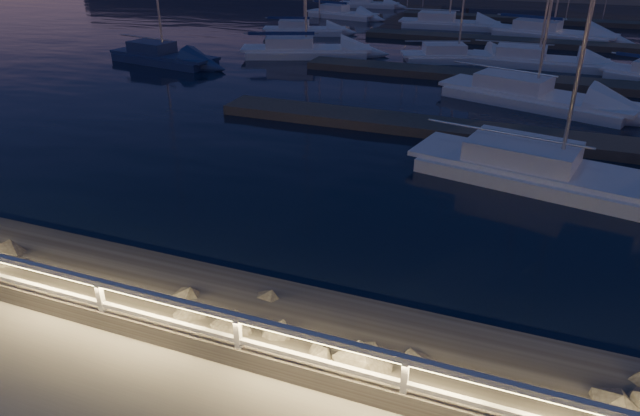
# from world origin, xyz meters

# --- Properties ---
(ground) EXTENTS (400.00, 400.00, 0.00)m
(ground) POSITION_xyz_m (0.00, 0.00, 0.00)
(ground) COLOR gray
(ground) RESTS_ON ground
(harbor_water) EXTENTS (400.00, 440.00, 0.60)m
(harbor_water) POSITION_xyz_m (0.00, 31.22, -0.97)
(harbor_water) COLOR black
(harbor_water) RESTS_ON ground
(guard_rail) EXTENTS (44.11, 0.12, 1.06)m
(guard_rail) POSITION_xyz_m (-0.07, -0.00, 0.77)
(guard_rail) COLOR silver
(guard_rail) RESTS_ON ground
(riprap) EXTENTS (41.35, 3.01, 1.42)m
(riprap) POSITION_xyz_m (-3.45, 1.72, -0.26)
(riprap) COLOR slate
(riprap) RESTS_ON ground
(floating_docks) EXTENTS (22.00, 36.00, 0.40)m
(floating_docks) POSITION_xyz_m (0.00, 32.50, -0.40)
(floating_docks) COLOR #5A514A
(floating_docks) RESTS_ON ground
(sailboat_a) EXTENTS (7.77, 3.46, 12.88)m
(sailboat_a) POSITION_xyz_m (-20.21, 23.31, -0.14)
(sailboat_a) COLOR navy
(sailboat_a) RESTS_ON ground
(sailboat_c) EXTENTS (9.47, 5.37, 15.53)m
(sailboat_c) POSITION_xyz_m (1.93, 21.88, -0.13)
(sailboat_c) COLOR silver
(sailboat_c) RESTS_ON ground
(sailboat_d) EXTENTS (10.00, 4.73, 16.32)m
(sailboat_d) POSITION_xyz_m (3.04, 12.05, -0.14)
(sailboat_d) COLOR silver
(sailboat_d) RESTS_ON ground
(sailboat_e) EXTENTS (6.72, 3.83, 11.12)m
(sailboat_e) POSITION_xyz_m (-16.09, 36.37, -0.19)
(sailboat_e) COLOR silver
(sailboat_e) RESTS_ON ground
(sailboat_f) EXTENTS (8.69, 5.23, 14.36)m
(sailboat_f) POSITION_xyz_m (-12.69, 28.37, -0.14)
(sailboat_f) COLOR silver
(sailboat_f) RESTS_ON ground
(sailboat_g) EXTENTS (8.13, 2.55, 13.72)m
(sailboat_g) POSITION_xyz_m (1.72, 30.87, -0.17)
(sailboat_g) COLOR silver
(sailboat_g) RESTS_ON ground
(sailboat_i) EXTENTS (7.16, 3.35, 11.84)m
(sailboat_i) POSITION_xyz_m (-16.35, 46.32, -0.17)
(sailboat_i) COLOR silver
(sailboat_i) RESTS_ON ground
(sailboat_j) EXTENTS (7.32, 4.48, 12.11)m
(sailboat_j) POSITION_xyz_m (-3.06, 30.43, -0.18)
(sailboat_j) COLOR silver
(sailboat_j) RESTS_ON ground
(sailboat_k) EXTENTS (9.51, 4.73, 15.56)m
(sailboat_k) POSITION_xyz_m (2.29, 41.61, -0.13)
(sailboat_k) COLOR silver
(sailboat_k) RESTS_ON ground
(sailboat_m) EXTENTS (6.43, 2.41, 10.77)m
(sailboat_m) POSITION_xyz_m (-16.36, 54.99, -0.19)
(sailboat_m) COLOR silver
(sailboat_m) RESTS_ON ground
(sailboat_n) EXTENTS (8.38, 2.94, 14.05)m
(sailboat_n) POSITION_xyz_m (-5.97, 43.82, -0.14)
(sailboat_n) COLOR silver
(sailboat_n) RESTS_ON ground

